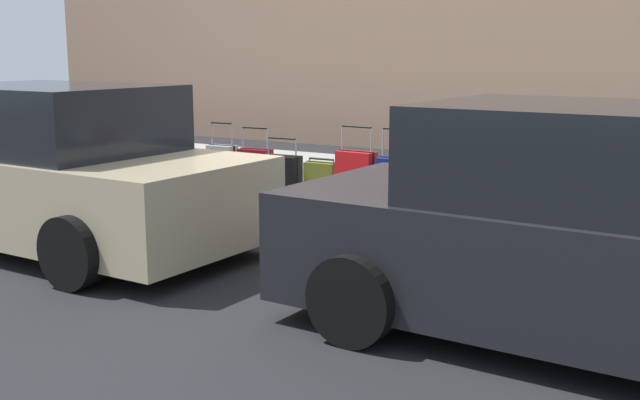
% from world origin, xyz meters
% --- Properties ---
extents(ground_plane, '(40.00, 40.00, 0.00)m').
position_xyz_m(ground_plane, '(0.00, 0.00, 0.00)').
color(ground_plane, black).
extents(sidewalk_curb, '(18.00, 5.00, 0.14)m').
position_xyz_m(sidewalk_curb, '(0.00, -2.50, 0.07)').
color(sidewalk_curb, '#9E9B93').
rests_on(sidewalk_curb, ground_plane).
extents(suitcase_olive_0, '(0.46, 0.26, 0.83)m').
position_xyz_m(suitcase_olive_0, '(-3.07, -0.47, 0.53)').
color(suitcase_olive_0, '#59601E').
rests_on(suitcase_olive_0, sidewalk_curb).
extents(suitcase_black_1, '(0.51, 0.27, 0.85)m').
position_xyz_m(suitcase_black_1, '(-2.51, -0.48, 0.43)').
color(suitcase_black_1, black).
rests_on(suitcase_black_1, sidewalk_curb).
extents(suitcase_maroon_2, '(0.38, 0.27, 0.98)m').
position_xyz_m(suitcase_maroon_2, '(-2.00, -0.54, 0.52)').
color(suitcase_maroon_2, maroon).
rests_on(suitcase_maroon_2, sidewalk_curb).
extents(suitcase_silver_3, '(0.38, 0.20, 0.60)m').
position_xyz_m(suitcase_silver_3, '(-1.56, -0.54, 0.41)').
color(suitcase_silver_3, '#9EA0A8').
rests_on(suitcase_silver_3, sidewalk_curb).
extents(suitcase_teal_4, '(0.42, 0.25, 0.86)m').
position_xyz_m(suitcase_teal_4, '(-1.09, -0.55, 0.47)').
color(suitcase_teal_4, '#0F606B').
rests_on(suitcase_teal_4, sidewalk_curb).
extents(suitcase_navy_5, '(0.44, 0.25, 1.03)m').
position_xyz_m(suitcase_navy_5, '(-0.59, -0.48, 0.49)').
color(suitcase_navy_5, navy).
rests_on(suitcase_navy_5, sidewalk_curb).
extents(suitcase_red_6, '(0.45, 0.23, 1.03)m').
position_xyz_m(suitcase_red_6, '(-0.07, -0.49, 0.51)').
color(suitcase_red_6, red).
rests_on(suitcase_red_6, sidewalk_curb).
extents(suitcase_olive_7, '(0.39, 0.20, 0.63)m').
position_xyz_m(suitcase_olive_7, '(0.42, -0.55, 0.43)').
color(suitcase_olive_7, '#59601E').
rests_on(suitcase_olive_7, sidewalk_curb).
extents(suitcase_black_8, '(0.44, 0.26, 0.85)m').
position_xyz_m(suitcase_black_8, '(0.91, -0.46, 0.45)').
color(suitcase_black_8, black).
rests_on(suitcase_black_8, sidewalk_curb).
extents(suitcase_maroon_9, '(0.42, 0.22, 0.93)m').
position_xyz_m(suitcase_maroon_9, '(1.41, -0.61, 0.47)').
color(suitcase_maroon_9, maroon).
rests_on(suitcase_maroon_9, sidewalk_curb).
extents(suitcase_silver_10, '(0.38, 0.20, 0.98)m').
position_xyz_m(suitcase_silver_10, '(1.88, -0.56, 0.48)').
color(suitcase_silver_10, '#9EA0A8').
rests_on(suitcase_silver_10, sidewalk_curb).
extents(fire_hydrant, '(0.39, 0.21, 0.83)m').
position_xyz_m(fire_hydrant, '(2.67, -0.54, 0.58)').
color(fire_hydrant, red).
rests_on(fire_hydrant, sidewalk_curb).
extents(bollard_post, '(0.13, 0.13, 0.78)m').
position_xyz_m(bollard_post, '(3.19, -0.39, 0.53)').
color(bollard_post, brown).
rests_on(bollard_post, sidewalk_curb).
extents(parked_car_charcoal_0, '(4.29, 2.22, 1.64)m').
position_xyz_m(parked_car_charcoal_0, '(-3.10, 1.79, 0.77)').
color(parked_car_charcoal_0, black).
rests_on(parked_car_charcoal_0, ground_plane).
extents(parked_car_beige_1, '(4.57, 2.22, 1.65)m').
position_xyz_m(parked_car_beige_1, '(2.25, 1.79, 0.77)').
color(parked_car_beige_1, tan).
rests_on(parked_car_beige_1, ground_plane).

